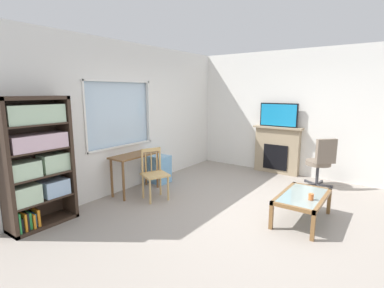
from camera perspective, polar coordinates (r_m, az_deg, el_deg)
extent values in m
cube|color=#9E9389|center=(4.72, 10.20, -13.53)|extent=(6.30, 5.88, 0.02)
cube|color=white|center=(5.97, -11.35, -4.00)|extent=(5.30, 0.12, 0.85)
cube|color=white|center=(5.81, -12.09, 15.66)|extent=(5.30, 0.12, 0.71)
cube|color=white|center=(4.73, -28.72, 4.03)|extent=(1.53, 0.12, 1.24)
cube|color=white|center=(6.91, -2.41, 6.94)|extent=(2.27, 0.12, 1.24)
cube|color=silver|center=(5.56, -14.59, 5.76)|extent=(1.50, 0.02, 1.24)
cube|color=white|center=(5.59, -13.85, -0.44)|extent=(1.56, 0.06, 0.03)
cube|color=white|center=(5.50, -14.41, 12.01)|extent=(1.56, 0.06, 0.03)
cube|color=white|center=(5.06, -20.61, 4.99)|extent=(0.03, 0.06, 1.24)
cube|color=white|center=(6.02, -8.67, 6.31)|extent=(0.03, 0.06, 1.24)
cube|color=white|center=(6.89, 20.42, 5.68)|extent=(0.12, 5.08, 2.80)
cube|color=#38281E|center=(4.37, -33.32, -4.24)|extent=(0.05, 0.38, 1.83)
cube|color=#38281E|center=(4.73, -23.73, -2.40)|extent=(0.05, 0.38, 1.83)
cube|color=#38281E|center=(4.43, -29.34, 7.99)|extent=(0.90, 0.38, 0.05)
cube|color=#38281E|center=(4.81, -27.39, -13.68)|extent=(0.90, 0.38, 0.05)
cube|color=#38281E|center=(4.70, -29.32, -2.94)|extent=(0.90, 0.02, 1.83)
cube|color=#38281E|center=(4.68, -27.76, -9.67)|extent=(0.85, 0.36, 0.02)
cube|color=#38281E|center=(4.58, -28.14, -5.46)|extent=(0.85, 0.36, 0.02)
cube|color=#38281E|center=(4.50, -28.53, -1.09)|extent=(0.85, 0.36, 0.02)
cube|color=#38281E|center=(4.45, -28.93, 3.42)|extent=(0.85, 0.36, 0.02)
cube|color=#B7D6B2|center=(4.54, -30.38, -8.63)|extent=(0.35, 0.32, 0.26)
cube|color=#9EBCDB|center=(4.71, -25.76, -7.73)|extent=(0.35, 0.30, 0.23)
cube|color=#B7D6B2|center=(4.46, -30.58, -4.42)|extent=(0.37, 0.31, 0.23)
cube|color=#B7D6B2|center=(4.63, -25.77, -3.28)|extent=(0.38, 0.27, 0.26)
cube|color=beige|center=(4.48, -28.48, 0.42)|extent=(0.74, 0.32, 0.21)
cube|color=#B7D6B2|center=(4.43, -28.94, 5.22)|extent=(0.75, 0.30, 0.26)
cube|color=green|center=(4.59, -31.69, -13.00)|extent=(0.02, 0.30, 0.28)
cube|color=black|center=(4.62, -31.20, -13.41)|extent=(0.04, 0.24, 0.19)
cube|color=orange|center=(4.62, -30.78, -12.97)|extent=(0.03, 0.29, 0.24)
cube|color=black|center=(4.63, -30.41, -12.86)|extent=(0.02, 0.27, 0.25)
cube|color=green|center=(4.65, -30.00, -12.84)|extent=(0.03, 0.24, 0.23)
cube|color=orange|center=(4.67, -29.54, -12.92)|extent=(0.03, 0.30, 0.20)
cube|color=#286BB2|center=(4.69, -29.13, -12.86)|extent=(0.03, 0.21, 0.19)
cube|color=orange|center=(4.69, -28.77, -12.50)|extent=(0.03, 0.26, 0.24)
cube|color=brown|center=(5.45, -11.28, -2.17)|extent=(0.96, 0.41, 0.03)
cylinder|color=brown|center=(5.15, -13.46, -7.25)|extent=(0.04, 0.04, 0.71)
cylinder|color=brown|center=(5.73, -6.90, -5.23)|extent=(0.04, 0.04, 0.71)
cylinder|color=brown|center=(5.38, -15.67, -6.58)|extent=(0.04, 0.04, 0.71)
cylinder|color=brown|center=(5.94, -9.15, -4.72)|extent=(0.04, 0.04, 0.71)
cube|color=tan|center=(5.10, -7.33, -6.09)|extent=(0.54, 0.53, 0.04)
cylinder|color=tan|center=(4.97, -8.32, -9.40)|extent=(0.04, 0.04, 0.43)
cylinder|color=tan|center=(5.10, -4.77, -8.79)|extent=(0.04, 0.04, 0.43)
cylinder|color=tan|center=(5.25, -9.70, -8.34)|extent=(0.04, 0.04, 0.43)
cylinder|color=tan|center=(5.38, -6.31, -7.80)|extent=(0.04, 0.04, 0.43)
cylinder|color=tan|center=(5.12, -9.86, -3.48)|extent=(0.04, 0.04, 0.45)
cylinder|color=tan|center=(5.25, -6.41, -3.04)|extent=(0.04, 0.04, 0.45)
cube|color=tan|center=(5.14, -8.17, -1.15)|extent=(0.35, 0.17, 0.06)
cylinder|color=tan|center=(5.15, -9.18, -3.72)|extent=(0.02, 0.02, 0.35)
cylinder|color=tan|center=(5.19, -8.10, -3.58)|extent=(0.02, 0.02, 0.35)
cylinder|color=tan|center=(5.23, -7.05, -3.44)|extent=(0.02, 0.02, 0.35)
cube|color=#72ADDB|center=(6.08, -6.54, -4.96)|extent=(0.35, 0.40, 0.57)
cube|color=tan|center=(6.98, 16.53, -1.29)|extent=(0.18, 1.01, 1.05)
cube|color=black|center=(6.92, 16.21, -2.53)|extent=(0.03, 0.56, 0.58)
cube|color=tan|center=(6.87, 16.71, 3.14)|extent=(0.26, 1.11, 0.04)
cube|color=black|center=(6.84, 16.84, 5.54)|extent=(0.05, 0.86, 0.54)
cube|color=#198CCC|center=(6.82, 16.76, 5.52)|extent=(0.01, 0.81, 0.49)
cylinder|color=#7A6B5B|center=(6.30, 23.79, -3.43)|extent=(0.48, 0.48, 0.09)
cube|color=#7A6B5B|center=(6.06, 25.11, -1.34)|extent=(0.34, 0.34, 0.48)
cylinder|color=#38383D|center=(6.35, 23.63, -5.54)|extent=(0.06, 0.06, 0.42)
cube|color=#38383D|center=(6.34, 22.42, -7.47)|extent=(0.22, 0.22, 0.03)
cylinder|color=#38383D|center=(6.27, 21.32, -7.63)|extent=(0.05, 0.05, 0.05)
cube|color=#38383D|center=(6.28, 23.81, -7.73)|extent=(0.27, 0.16, 0.03)
cylinder|color=#38383D|center=(6.16, 24.15, -8.17)|extent=(0.05, 0.05, 0.05)
cube|color=#38383D|center=(6.41, 24.75, -7.45)|extent=(0.08, 0.28, 0.03)
cylinder|color=#38383D|center=(6.41, 26.00, -7.60)|extent=(0.05, 0.05, 0.05)
cube|color=#38383D|center=(6.54, 23.94, -7.04)|extent=(0.28, 0.08, 0.03)
cylinder|color=#38383D|center=(6.67, 24.37, -6.79)|extent=(0.05, 0.05, 0.05)
cube|color=#38383D|center=(6.50, 22.53, -7.05)|extent=(0.16, 0.27, 0.03)
cylinder|color=#38383D|center=(6.58, 21.60, -6.80)|extent=(0.05, 0.05, 0.05)
cube|color=#8C9E99|center=(4.55, 21.16, -9.51)|extent=(0.97, 0.50, 0.02)
cube|color=brown|center=(4.51, 24.58, -10.18)|extent=(1.07, 0.05, 0.05)
cube|color=brown|center=(4.63, 17.82, -9.18)|extent=(1.07, 0.05, 0.05)
cube|color=brown|center=(4.10, 19.28, -11.88)|extent=(0.05, 0.60, 0.05)
cube|color=brown|center=(5.03, 22.65, -7.90)|extent=(0.05, 0.60, 0.05)
cube|color=brown|center=(4.12, 22.90, -15.08)|extent=(0.05, 0.05, 0.35)
cube|color=brown|center=(5.05, 25.57, -10.50)|extent=(0.05, 0.05, 0.35)
cube|color=brown|center=(4.25, 15.45, -13.79)|extent=(0.05, 0.05, 0.35)
cube|color=brown|center=(5.16, 19.48, -9.62)|extent=(0.05, 0.05, 0.35)
cylinder|color=orange|center=(4.38, 22.58, -9.66)|extent=(0.07, 0.07, 0.09)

